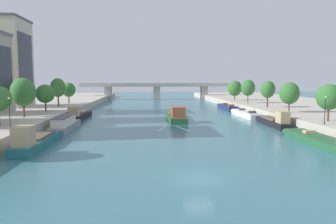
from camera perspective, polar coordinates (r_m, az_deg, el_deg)
ground_plane at (r=28.11m, az=5.62°, el=-12.00°), size 400.00×400.00×0.00m
quay_left at (r=88.70m, az=-26.80°, el=0.30°), size 36.00×170.00×1.95m
quay_right at (r=92.59m, az=24.09°, el=0.62°), size 36.00×170.00×1.95m
barge_midriver at (r=68.69m, az=1.32°, el=-0.53°), size 3.51×20.72×3.27m
wake_behind_barge at (r=55.57m, az=0.77°, el=-3.03°), size 5.60×5.87×0.03m
moored_boat_left_end at (r=42.98m, az=-22.97°, el=-4.84°), size 2.66×13.69×3.38m
moored_boat_left_second at (r=57.12m, az=-18.26°, el=-2.07°), size 3.04×14.09×2.45m
moored_boat_left_far at (r=71.61m, az=-15.88°, el=-0.52°), size 3.08×14.39×3.15m
moored_boat_right_upstream at (r=46.22m, az=26.24°, el=-4.78°), size 3.46×16.93×2.18m
moored_boat_right_end at (r=61.49m, az=18.76°, el=-1.62°), size 2.57×13.32×3.17m
moored_boat_right_midway at (r=76.02m, az=13.95°, el=-0.32°), size 3.10×15.07×2.34m
moored_boat_right_second at (r=92.75m, az=10.71°, el=0.86°), size 2.74×14.73×2.41m
tree_left_second at (r=61.75m, az=-24.84°, el=3.31°), size 4.33×4.33×7.03m
tree_left_nearest at (r=71.47m, az=-21.42°, el=3.10°), size 3.91×3.91×5.69m
tree_left_end_of_row at (r=83.05m, az=-19.38°, el=4.19°), size 3.74×3.74×7.07m
tree_left_by_lamp at (r=93.68m, az=-17.62°, el=3.88°), size 3.82×3.82×5.91m
tree_right_by_lamp at (r=56.79m, az=27.22°, el=2.42°), size 3.96×3.96×6.00m
tree_right_past_mid at (r=69.13m, az=21.21°, el=3.20°), size 4.00×4.00×6.20m
tree_right_second at (r=79.77m, az=17.68°, el=3.93°), size 3.49×3.49×6.45m
tree_right_midway at (r=93.63m, az=14.35°, el=4.29°), size 4.00×4.00×6.74m
tree_right_distant at (r=105.48m, az=12.05°, el=4.23°), size 4.56×4.56×6.40m
lamppost_left_bank at (r=46.40m, az=-26.85°, el=-0.01°), size 0.28×0.28×4.39m
lamppost_right_bank at (r=52.55m, az=26.65°, el=0.51°), size 0.28×0.28×4.22m
building_left_corner at (r=88.39m, az=-28.05°, el=7.93°), size 12.16×11.73×21.75m
bridge_far at (r=137.28m, az=-2.07°, el=4.21°), size 65.97×4.40×7.20m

